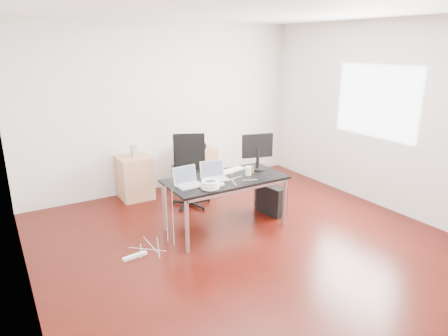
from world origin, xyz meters
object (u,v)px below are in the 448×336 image
desk (225,182)px  filing_cabinet_right (199,167)px  office_chair (190,167)px  filing_cabinet_left (135,178)px  pc_tower (271,200)px

desk → filing_cabinet_right: 1.85m
desk → office_chair: size_ratio=1.48×
filing_cabinet_left → filing_cabinet_right: size_ratio=1.00×
desk → pc_tower: size_ratio=3.56×
filing_cabinet_right → desk: bearing=-106.1°
office_chair → filing_cabinet_right: office_chair is taller
filing_cabinet_right → pc_tower: (0.35, -1.67, -0.13)m
desk → office_chair: bearing=90.2°
filing_cabinet_left → office_chair: bearing=-45.3°
office_chair → filing_cabinet_right: (0.51, 0.68, -0.26)m
desk → filing_cabinet_left: desk is taller
desk → filing_cabinet_left: size_ratio=2.29×
filing_cabinet_right → pc_tower: 1.71m
office_chair → filing_cabinet_left: (-0.68, 0.68, -0.26)m
desk → filing_cabinet_left: (-0.68, 1.75, -0.33)m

